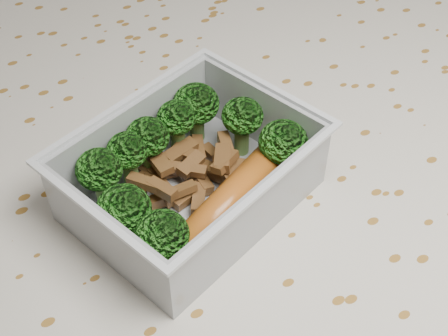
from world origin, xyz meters
TOP-DOWN VIEW (x-y plane):
  - dining_table at (0.00, 0.00)m, footprint 1.40×0.90m
  - tablecloth at (0.00, 0.00)m, footprint 1.46×0.96m
  - lunch_container at (-0.03, 0.01)m, footprint 0.21×0.18m
  - broccoli_florets at (-0.03, 0.02)m, footprint 0.17×0.14m
  - meat_pile at (-0.02, 0.02)m, footprint 0.11×0.07m
  - sausage at (-0.01, -0.03)m, footprint 0.15×0.08m

SIDE VIEW (x-z plane):
  - dining_table at x=0.00m, z-range 0.29..1.04m
  - tablecloth at x=0.00m, z-range 0.62..0.81m
  - meat_pile at x=-0.02m, z-range 0.76..0.79m
  - lunch_container at x=-0.03m, z-range 0.75..0.81m
  - sausage at x=-0.01m, z-range 0.77..0.79m
  - broccoli_florets at x=-0.03m, z-range 0.77..0.82m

